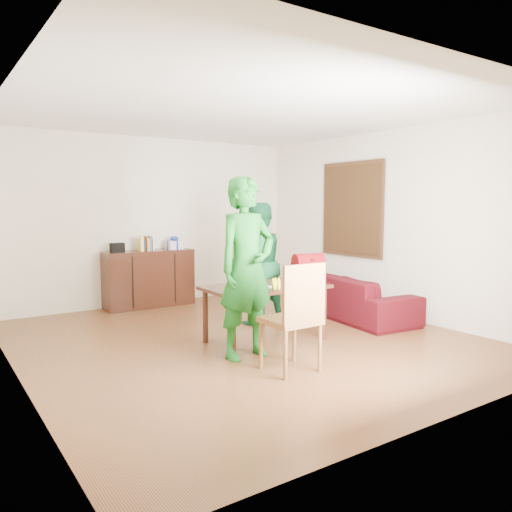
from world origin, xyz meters
TOP-DOWN VIEW (x-y plane):
  - room at (0.01, 0.13)m, footprint 5.20×5.70m
  - table at (0.18, -0.18)m, footprint 1.45×0.83m
  - chair at (-0.23, -1.20)m, footprint 0.49×0.47m
  - person_near at (-0.35, -0.58)m, footprint 0.74×0.52m
  - person_far at (0.60, 0.61)m, footprint 0.87×0.71m
  - laptop at (-0.02, -0.28)m, footprint 0.36×0.30m
  - bananas at (0.09, -0.52)m, footprint 0.15×0.10m
  - bottle at (0.29, -0.57)m, footprint 0.06×0.06m
  - red_bag at (0.75, -0.28)m, footprint 0.41×0.28m
  - sofa at (1.95, 0.19)m, footprint 1.05×2.19m

SIDE VIEW (x-z plane):
  - sofa at x=1.95m, z-range 0.00..0.62m
  - chair at x=-0.23m, z-range -0.22..0.85m
  - table at x=0.18m, z-range 0.26..0.93m
  - bananas at x=0.09m, z-range 0.67..0.73m
  - laptop at x=-0.02m, z-range 0.61..0.82m
  - bottle at x=0.29m, z-range 0.67..0.85m
  - red_bag at x=0.75m, z-range 0.67..0.95m
  - person_far at x=0.60m, z-range 0.00..1.65m
  - person_near at x=-0.35m, z-range 0.00..1.92m
  - room at x=0.01m, z-range -0.14..2.76m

